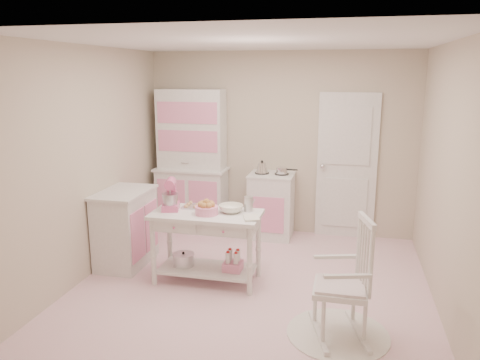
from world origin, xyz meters
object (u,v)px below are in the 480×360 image
stove (271,205)px  work_table (207,247)px  rocking_chair (341,278)px  hutch (191,161)px  bread_basket (207,210)px  base_cabinet (125,228)px  stand_mixer (170,195)px

stove → work_table: stove is taller
stove → rocking_chair: size_ratio=0.84×
hutch → bread_basket: size_ratio=8.32×
hutch → work_table: 1.94m
stove → base_cabinet: (-1.56, -1.38, 0.00)m
base_cabinet → rocking_chair: bearing=-22.2°
rocking_chair → stand_mixer: 2.11m
stove → work_table: (-0.46, -1.63, -0.06)m
stove → bread_basket: size_ratio=3.68×
hutch → stove: (1.20, -0.05, -0.58)m
base_cabinet → bread_basket: 1.23m
work_table → stove: bearing=74.4°
stove → bread_basket: 1.78m
rocking_chair → stand_mixer: (-1.89, 0.83, 0.42)m
stove → bread_basket: stove is taller
base_cabinet → work_table: (1.11, -0.24, -0.06)m
hutch → base_cabinet: (-0.36, -1.43, -0.58)m
bread_basket → stand_mixer: bearing=171.0°
hutch → bread_basket: (0.76, -1.73, -0.19)m
base_cabinet → rocking_chair: rocking_chair is taller
base_cabinet → stand_mixer: size_ratio=2.71×
base_cabinet → stand_mixer: 0.88m
bread_basket → rocking_chair: bearing=-27.5°
work_table → hutch: bearing=113.9°
work_table → stand_mixer: (-0.42, 0.02, 0.57)m
work_table → bread_basket: (0.02, -0.05, 0.45)m
stove → work_table: bearing=-105.6°
bread_basket → hutch: bearing=113.9°
stove → rocking_chair: rocking_chair is taller
work_table → base_cabinet: bearing=167.6°
hutch → work_table: size_ratio=1.73×
base_cabinet → bread_basket: bearing=-14.6°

